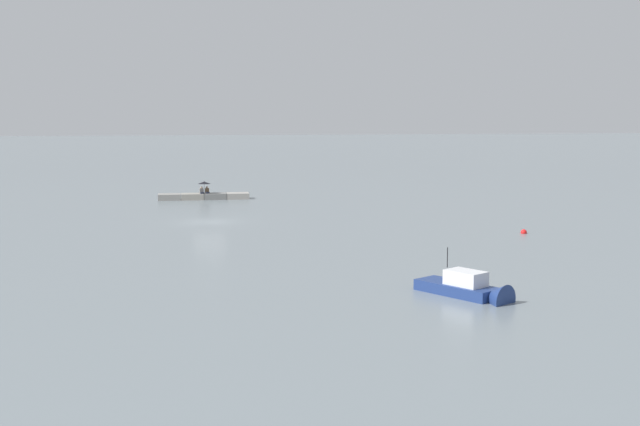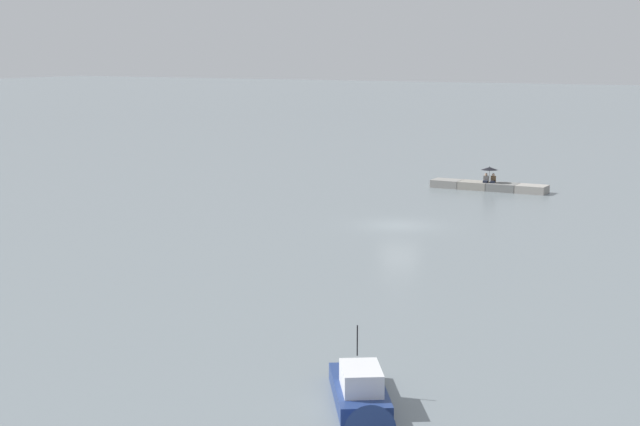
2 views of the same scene
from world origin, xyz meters
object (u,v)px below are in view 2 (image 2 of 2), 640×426
at_px(person_seated_brown_left, 493,179).
at_px(umbrella_open_black, 490,168).
at_px(person_seated_grey_right, 486,179).
at_px(motorboat_navy_mid, 362,400).

bearing_deg(person_seated_brown_left, umbrella_open_black, 6.39).
relative_size(person_seated_brown_left, person_seated_grey_right, 1.00).
distance_m(umbrella_open_black, motorboat_navy_mid, 48.74).
bearing_deg(motorboat_navy_mid, person_seated_grey_right, -107.99).
xyz_separation_m(umbrella_open_black, motorboat_navy_mid, (-11.64, 47.31, -1.42)).
xyz_separation_m(person_seated_brown_left, umbrella_open_black, (0.29, 0.08, 0.86)).
relative_size(person_seated_brown_left, motorboat_navy_mid, 0.14).
relative_size(person_seated_grey_right, motorboat_navy_mid, 0.14).
bearing_deg(person_seated_grey_right, umbrella_open_black, 175.32).
relative_size(umbrella_open_black, motorboat_navy_mid, 0.25).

